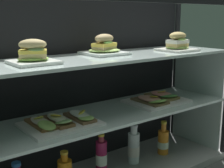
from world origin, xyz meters
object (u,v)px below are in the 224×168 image
at_px(plated_roll_sandwich_far_left, 104,47).
at_px(juice_bottle_back_center, 134,147).
at_px(plated_roll_sandwich_mid_left, 177,44).
at_px(open_sandwich_tray_center, 157,99).
at_px(open_sandwich_tray_near_left_corner, 61,122).
at_px(juice_bottle_back_left, 101,158).
at_px(plated_roll_sandwich_mid_right, 33,55).
at_px(juice_bottle_near_post, 163,141).

relative_size(plated_roll_sandwich_far_left, juice_bottle_back_center, 0.88).
bearing_deg(plated_roll_sandwich_far_left, plated_roll_sandwich_mid_left, -13.68).
bearing_deg(juice_bottle_back_center, plated_roll_sandwich_mid_left, -15.70).
xyz_separation_m(plated_roll_sandwich_mid_left, open_sandwich_tray_center, (-0.11, 0.04, -0.32)).
bearing_deg(juice_bottle_back_center, open_sandwich_tray_near_left_corner, -174.37).
distance_m(plated_roll_sandwich_far_left, juice_bottle_back_left, 0.59).
height_order(plated_roll_sandwich_far_left, open_sandwich_tray_near_left_corner, plated_roll_sandwich_far_left).
height_order(plated_roll_sandwich_mid_right, juice_bottle_near_post, plated_roll_sandwich_mid_right).
xyz_separation_m(open_sandwich_tray_near_left_corner, juice_bottle_back_left, (0.25, 0.03, -0.26)).
distance_m(open_sandwich_tray_near_left_corner, open_sandwich_tray_center, 0.64).
bearing_deg(juice_bottle_back_center, juice_bottle_back_left, -175.53).
distance_m(plated_roll_sandwich_far_left, plated_roll_sandwich_mid_left, 0.46).
height_order(juice_bottle_back_left, juice_bottle_back_center, juice_bottle_back_left).
height_order(plated_roll_sandwich_mid_right, juice_bottle_back_left, plated_roll_sandwich_mid_right).
bearing_deg(plated_roll_sandwich_mid_right, open_sandwich_tray_center, 1.15).
bearing_deg(plated_roll_sandwich_mid_right, plated_roll_sandwich_mid_left, -1.59).
bearing_deg(plated_roll_sandwich_mid_right, juice_bottle_back_left, 4.63).
bearing_deg(open_sandwich_tray_center, juice_bottle_near_post, 12.75).
relative_size(open_sandwich_tray_near_left_corner, open_sandwich_tray_center, 1.00).
height_order(juice_bottle_back_left, juice_bottle_near_post, juice_bottle_back_left).
bearing_deg(plated_roll_sandwich_far_left, open_sandwich_tray_near_left_corner, -164.94).
bearing_deg(open_sandwich_tray_center, juice_bottle_back_center, 167.24).
bearing_deg(juice_bottle_near_post, open_sandwich_tray_near_left_corner, -177.37).
distance_m(plated_roll_sandwich_mid_right, open_sandwich_tray_near_left_corner, 0.34).
relative_size(plated_roll_sandwich_far_left, juice_bottle_near_post, 0.97).
height_order(plated_roll_sandwich_mid_right, open_sandwich_tray_near_left_corner, plated_roll_sandwich_mid_right).
distance_m(plated_roll_sandwich_mid_right, juice_bottle_near_post, 1.04).
bearing_deg(open_sandwich_tray_near_left_corner, plated_roll_sandwich_mid_left, -1.87).
height_order(open_sandwich_tray_near_left_corner, juice_bottle_back_center, open_sandwich_tray_near_left_corner).
distance_m(plated_roll_sandwich_mid_left, juice_bottle_back_center, 0.65).
relative_size(plated_roll_sandwich_mid_left, open_sandwich_tray_center, 0.56).
xyz_separation_m(plated_roll_sandwich_mid_right, juice_bottle_back_left, (0.37, 0.03, -0.58)).
bearing_deg(plated_roll_sandwich_far_left, plated_roll_sandwich_mid_right, -168.97).
bearing_deg(plated_roll_sandwich_mid_left, open_sandwich_tray_center, 160.52).
bearing_deg(plated_roll_sandwich_mid_left, plated_roll_sandwich_mid_right, 178.41).
bearing_deg(plated_roll_sandwich_mid_left, plated_roll_sandwich_far_left, 166.32).
relative_size(open_sandwich_tray_center, juice_bottle_back_center, 1.47).
distance_m(open_sandwich_tray_center, juice_bottle_back_center, 0.31).
xyz_separation_m(open_sandwich_tray_center, juice_bottle_back_left, (-0.39, 0.01, -0.27)).
bearing_deg(juice_bottle_back_left, plated_roll_sandwich_mid_left, -6.08).
height_order(plated_roll_sandwich_mid_left, juice_bottle_back_center, plated_roll_sandwich_mid_left).
relative_size(plated_roll_sandwich_far_left, plated_roll_sandwich_mid_left, 1.07).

